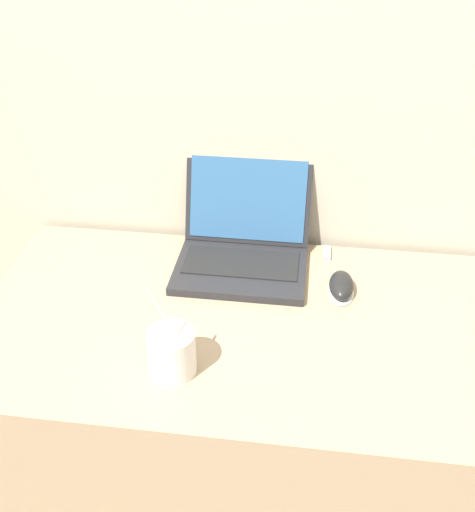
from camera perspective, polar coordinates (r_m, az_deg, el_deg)
wall_back at (r=1.44m, az=2.96°, el=20.05°), size 7.00×0.04×2.50m
desk at (r=1.60m, az=0.76°, el=-16.22°), size 1.23×0.66×0.73m
laptop at (r=1.50m, az=0.55°, el=1.31°), size 0.32×0.31×0.24m
drink_cup at (r=1.19m, az=-6.28°, el=-9.03°), size 0.10×0.10×0.22m
computer_mouse at (r=1.43m, az=9.85°, el=-2.84°), size 0.06×0.11×0.04m
usb_stick at (r=1.57m, az=8.52°, el=0.31°), size 0.02×0.06×0.01m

